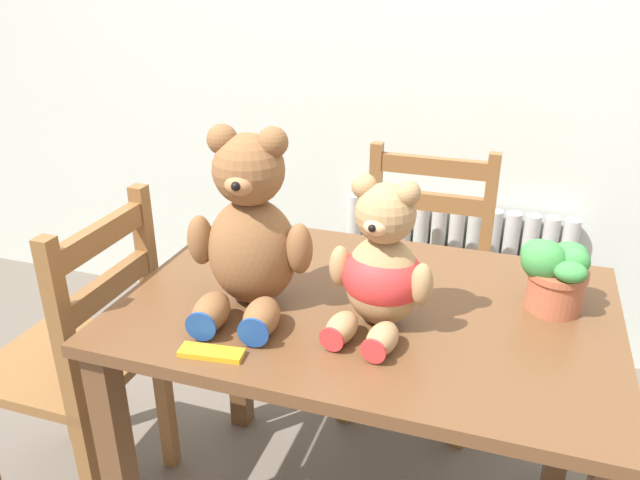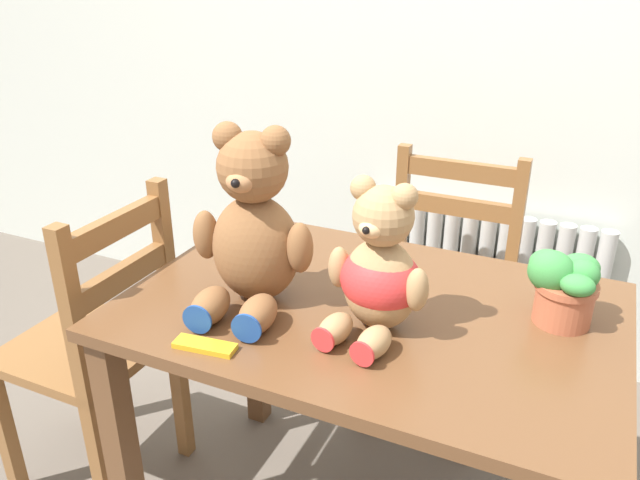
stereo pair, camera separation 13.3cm
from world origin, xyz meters
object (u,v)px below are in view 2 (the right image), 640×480
(wooden_chair_side, at_px, (97,349))
(teddy_bear_left, at_px, (253,230))
(teddy_bear_right, at_px, (379,272))
(wooden_chair_behind, at_px, (442,287))
(chocolate_bar, at_px, (205,346))
(potted_plant, at_px, (563,285))

(wooden_chair_side, height_order, teddy_bear_left, teddy_bear_left)
(teddy_bear_left, distance_m, teddy_bear_right, 0.30)
(wooden_chair_behind, xyz_separation_m, teddy_bear_left, (-0.27, -0.74, 0.45))
(teddy_bear_right, height_order, chocolate_bar, teddy_bear_right)
(potted_plant, bearing_deg, teddy_bear_left, -163.38)
(potted_plant, distance_m, chocolate_bar, 0.77)
(wooden_chair_side, xyz_separation_m, teddy_bear_right, (0.81, 0.02, 0.41))
(wooden_chair_behind, relative_size, potted_plant, 5.32)
(wooden_chair_side, distance_m, potted_plant, 1.24)
(teddy_bear_left, relative_size, teddy_bear_right, 1.24)
(wooden_chair_behind, xyz_separation_m, teddy_bear_right, (0.03, -0.74, 0.41))
(wooden_chair_side, bearing_deg, teddy_bear_left, -87.96)
(teddy_bear_left, xyz_separation_m, potted_plant, (0.65, 0.19, -0.09))
(teddy_bear_right, bearing_deg, potted_plant, -143.43)
(wooden_chair_behind, bearing_deg, potted_plant, 124.37)
(potted_plant, bearing_deg, teddy_bear_right, -151.95)
(wooden_chair_behind, height_order, teddy_bear_right, teddy_bear_right)
(wooden_chair_behind, distance_m, teddy_bear_right, 0.84)
(wooden_chair_side, distance_m, teddy_bear_left, 0.69)
(teddy_bear_left, distance_m, potted_plant, 0.68)
(wooden_chair_side, bearing_deg, potted_plant, -79.69)
(wooden_chair_behind, bearing_deg, chocolate_bar, 74.69)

